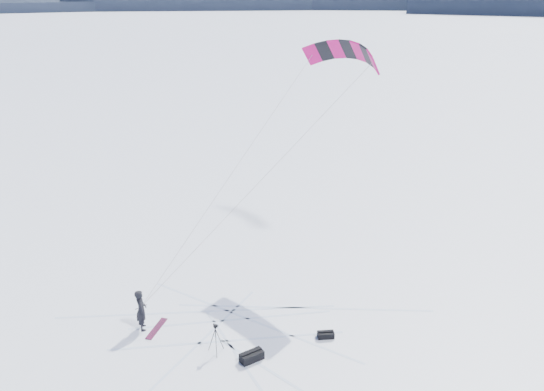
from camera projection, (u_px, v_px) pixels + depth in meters
ground at (210, 356)px, 21.53m from camera, size 1800.00×1800.00×0.00m
horizon_hills at (205, 259)px, 19.87m from camera, size 704.84×706.81×10.23m
snow_tracks at (208, 368)px, 20.81m from camera, size 17.62×14.39×0.01m
snowkiter at (143, 328)px, 23.26m from camera, size 0.60×0.78×1.91m
snowboard at (157, 329)px, 23.21m from camera, size 1.35×1.30×0.04m
tripod at (215, 335)px, 21.43m from camera, size 0.61×0.66×1.34m
gear_bag_a at (252, 356)px, 21.22m from camera, size 0.97×0.48×0.43m
gear_bag_b at (326, 335)px, 22.61m from camera, size 0.78×0.61×0.32m
power_kite at (343, 56)px, 27.28m from camera, size 13.55×4.88×10.35m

